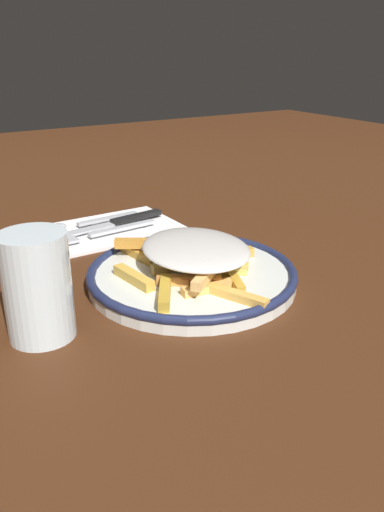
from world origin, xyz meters
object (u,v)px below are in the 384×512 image
Objects in this scene: fork at (104,232)px; water_glass at (37,286)px; plate at (192,275)px; fries_heap at (195,256)px; napkin at (104,229)px; knife at (114,223)px; spoon at (76,224)px.

fork is 0.28m from water_glass.
plate is at bearing -82.54° from water_glass.
water_glass is at bearing 96.11° from fries_heap.
water_glass is (-0.25, 0.17, 0.05)m from napkin.
fork reaches higher than napkin.
fries_heap is at bearing -179.30° from knife.
knife is at bearing 0.17° from plate.
plate is 1.66× the size of spoon.
water_glass is at bearing 154.00° from spoon.
fork is (0.20, 0.03, -0.03)m from fries_heap.
plate is 1.10× the size of napkin.
fork is (-0.03, 0.01, 0.01)m from napkin.
fries_heap is (-0.00, -0.00, 0.03)m from plate.
napkin is 2.12× the size of water_glass.
napkin is at bearing 5.29° from fries_heap.
water_glass is at bearing 144.81° from fork.
water_glass is (-0.02, 0.19, 0.04)m from plate.
plate is 0.03m from fries_heap.
spoon is 0.31m from water_glass.
spoon reaches higher than fork.
fries_heap is 0.21m from fork.
water_glass reaches higher than napkin.
napkin is 0.31m from water_glass.
plate is at bearing 27.45° from fries_heap.
fork is at bearing -35.19° from water_glass.
plate reaches higher than knife.
napkin is at bearing 4.84° from plate.
water_glass is (-0.23, 0.16, 0.04)m from fork.
water_glass is (-0.28, 0.14, 0.04)m from spoon.
napkin is at bearing 97.24° from knife.
fries_heap is at bearing -152.55° from plate.
fries_heap is at bearing -167.70° from spoon.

